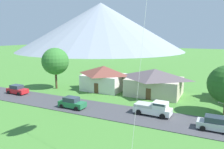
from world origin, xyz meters
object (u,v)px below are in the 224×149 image
object	(u,v)px
parked_car_red_mid_east	(17,90)
pickup_truck_white_east_side	(154,108)
house_right_center	(104,77)
parked_car_green_west_end	(72,103)
house_leftmost	(154,81)
tree_center	(55,61)
parked_car_silver_mid_west	(216,124)

from	to	relation	value
parked_car_red_mid_east	pickup_truck_white_east_side	distance (m)	26.59
house_right_center	parked_car_green_west_end	xyz separation A→B (m)	(1.09, -12.53, -1.72)
house_leftmost	parked_car_red_mid_east	world-z (taller)	house_leftmost
tree_center	parked_car_red_mid_east	distance (m)	9.23
parked_car_silver_mid_west	parked_car_red_mid_east	bearing A→B (deg)	177.28
parked_car_red_mid_east	pickup_truck_white_east_side	world-z (taller)	pickup_truck_white_east_side
house_leftmost	parked_car_green_west_end	xyz separation A→B (m)	(-9.24, -13.42, -1.69)
house_leftmost	parked_car_red_mid_east	bearing A→B (deg)	-154.81
tree_center	parked_car_green_west_end	world-z (taller)	tree_center
tree_center	parked_car_silver_mid_west	world-z (taller)	tree_center
parked_car_silver_mid_west	parked_car_red_mid_east	xyz separation A→B (m)	(-34.52, 1.64, 0.00)
house_leftmost	parked_car_silver_mid_west	bearing A→B (deg)	-49.69
house_right_center	parked_car_green_west_end	size ratio (longest dim) A/B	2.03
house_right_center	tree_center	bearing A→B (deg)	-160.32
parked_car_green_west_end	parked_car_silver_mid_west	bearing A→B (deg)	1.84
house_right_center	parked_car_silver_mid_west	world-z (taller)	house_right_center
parked_car_silver_mid_west	parked_car_red_mid_east	size ratio (longest dim) A/B	1.00
tree_center	pickup_truck_white_east_side	world-z (taller)	tree_center
house_leftmost	parked_car_red_mid_east	distance (m)	26.22
house_leftmost	house_right_center	xyz separation A→B (m)	(-10.33, -0.89, 0.04)
parked_car_silver_mid_west	pickup_truck_white_east_side	size ratio (longest dim) A/B	0.80
tree_center	pickup_truck_white_east_side	distance (m)	24.22
parked_car_green_west_end	parked_car_red_mid_east	world-z (taller)	same
parked_car_green_west_end	pickup_truck_white_east_side	bearing A→B (deg)	11.50
parked_car_red_mid_east	house_leftmost	bearing A→B (deg)	25.19
house_right_center	parked_car_silver_mid_west	size ratio (longest dim) A/B	2.02
house_leftmost	pickup_truck_white_east_side	bearing A→B (deg)	-75.15
house_right_center	pickup_truck_white_east_side	size ratio (longest dim) A/B	1.61
house_right_center	parked_car_silver_mid_west	xyz separation A→B (m)	(21.18, -11.89, -1.72)
parked_car_red_mid_east	parked_car_green_west_end	bearing A→B (deg)	-8.98
house_right_center	parked_car_silver_mid_west	bearing A→B (deg)	-29.31
house_leftmost	parked_car_green_west_end	distance (m)	16.38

